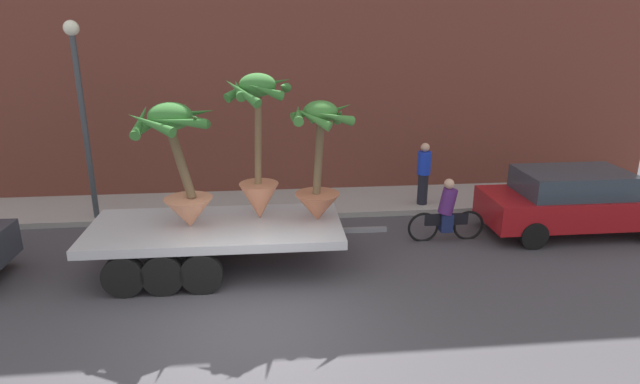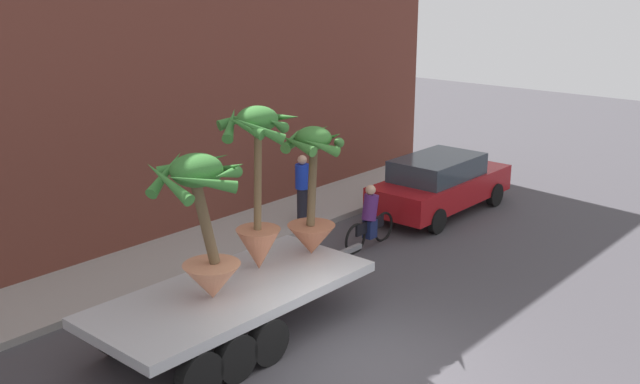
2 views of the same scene
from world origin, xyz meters
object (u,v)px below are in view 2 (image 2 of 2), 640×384
at_px(flatbed_trailer, 222,305).
at_px(potted_palm_front, 312,195).
at_px(parked_car, 440,183).
at_px(potted_palm_rear, 204,225).
at_px(potted_palm_middle, 258,190).
at_px(cyclist, 370,219).
at_px(pedestrian_near_gate, 302,187).

xyz_separation_m(flatbed_trailer, potted_palm_front, (2.39, 0.04, 1.40)).
xyz_separation_m(flatbed_trailer, parked_car, (8.74, 1.11, 0.08)).
bearing_deg(potted_palm_front, flatbed_trailer, -179.12).
height_order(potted_palm_rear, parked_car, potted_palm_rear).
xyz_separation_m(potted_palm_middle, potted_palm_front, (1.21, -0.22, -0.34)).
bearing_deg(parked_car, cyclist, -177.73).
bearing_deg(potted_palm_middle, cyclist, 9.45).
height_order(potted_palm_front, pedestrian_near_gate, potted_palm_front).
xyz_separation_m(flatbed_trailer, cyclist, (5.49, 0.98, -0.08)).
height_order(potted_palm_middle, pedestrian_near_gate, potted_palm_middle).
relative_size(cyclist, parked_car, 0.40).
distance_m(potted_palm_middle, parked_car, 7.79).
xyz_separation_m(potted_palm_rear, pedestrian_near_gate, (5.90, 3.23, -1.26)).
xyz_separation_m(flatbed_trailer, pedestrian_near_gate, (5.55, 3.16, 0.29)).
relative_size(potted_palm_middle, pedestrian_near_gate, 1.76).
distance_m(flatbed_trailer, parked_car, 8.81).
bearing_deg(potted_palm_front, potted_palm_rear, -177.77).
distance_m(flatbed_trailer, cyclist, 5.58).
bearing_deg(potted_palm_front, pedestrian_near_gate, 44.71).
bearing_deg(parked_car, potted_palm_rear, -172.64).
bearing_deg(potted_palm_rear, potted_palm_middle, 12.09).
distance_m(potted_palm_front, pedestrian_near_gate, 4.58).
bearing_deg(flatbed_trailer, cyclist, 10.09).
distance_m(cyclist, pedestrian_near_gate, 2.22).
xyz_separation_m(potted_palm_front, pedestrian_near_gate, (3.16, 3.13, -1.11)).
relative_size(potted_palm_middle, parked_car, 0.66).
bearing_deg(pedestrian_near_gate, potted_palm_rear, -151.28).
bearing_deg(pedestrian_near_gate, cyclist, -91.52).
relative_size(potted_palm_middle, potted_palm_front, 1.21).
xyz_separation_m(potted_palm_front, parked_car, (6.36, 1.07, -1.33)).
distance_m(cyclist, parked_car, 3.26).
distance_m(potted_palm_middle, pedestrian_near_gate, 5.44).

